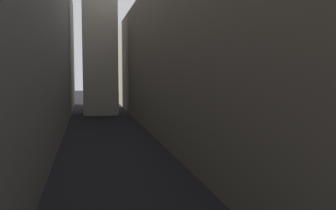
# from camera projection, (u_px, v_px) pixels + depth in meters

# --- Properties ---
(ground_plane) EXTENTS (264.00, 264.00, 0.00)m
(ground_plane) POSITION_uv_depth(u_px,v_px,m) (110.00, 142.00, 44.99)
(ground_plane) COLOR black
(building_block_left) EXTENTS (10.50, 108.00, 24.58)m
(building_block_left) POSITION_uv_depth(u_px,v_px,m) (11.00, 33.00, 43.76)
(building_block_left) COLOR slate
(building_block_left) RESTS_ON ground
(building_block_right) EXTENTS (10.62, 108.00, 19.62)m
(building_block_right) POSITION_uv_depth(u_px,v_px,m) (197.00, 57.00, 48.31)
(building_block_right) COLOR #756B5B
(building_block_right) RESTS_ON ground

